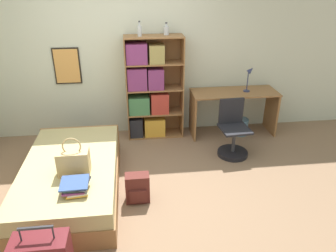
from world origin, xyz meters
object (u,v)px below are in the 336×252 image
object	(u,v)px
bed	(72,176)
desk_lamp	(250,75)
bottle_green	(140,30)
backpack	(138,188)
bookcase	(149,91)
desk	(233,104)
waste_bin	(240,126)
book_stack_on_bed	(76,186)
desk_chair	(233,138)
handbag	(74,161)
bottle_brown	(166,30)

from	to	relation	value
bed	desk_lamp	size ratio (longest dim) A/B	4.85
bottle_green	backpack	distance (m)	2.31
bookcase	bed	bearing A→B (deg)	-126.45
desk	desk_lamp	world-z (taller)	desk_lamp
bed	waste_bin	world-z (taller)	bed
book_stack_on_bed	desk_chair	bearing A→B (deg)	30.83
desk_lamp	book_stack_on_bed	bearing A→B (deg)	-142.56
desk	bottle_green	bearing A→B (deg)	177.43
handbag	bottle_green	size ratio (longest dim) A/B	2.04
desk_lamp	backpack	size ratio (longest dim) A/B	1.15
handbag	waste_bin	distance (m)	2.96
handbag	waste_bin	xyz separation A→B (m)	(2.48, 1.54, -0.44)
bookcase	desk_chair	world-z (taller)	bookcase
bed	desk_lamp	world-z (taller)	desk_lamp
desk_lamp	desk_chair	bearing A→B (deg)	-121.69
bottle_brown	desk_lamp	xyz separation A→B (m)	(1.31, -0.15, -0.69)
bottle_green	desk	world-z (taller)	bottle_green
bottle_brown	waste_bin	distance (m)	2.01
desk_lamp	desk_chair	distance (m)	1.09
book_stack_on_bed	desk_lamp	distance (m)	3.21
handbag	bookcase	distance (m)	1.95
bookcase	bottle_green	distance (m)	0.95
bottle_green	desk_chair	size ratio (longest dim) A/B	0.26
desk_lamp	waste_bin	bearing A→B (deg)	-152.85
waste_bin	desk_lamp	bearing A→B (deg)	27.15
bottle_green	bottle_brown	world-z (taller)	bottle_green
desk_lamp	backpack	xyz separation A→B (m)	(-1.87, -1.63, -0.85)
desk_lamp	desk	bearing A→B (deg)	177.18
backpack	bottle_brown	bearing A→B (deg)	72.80
bookcase	desk_lamp	distance (m)	1.63
desk	desk_lamp	xyz separation A→B (m)	(0.22, -0.01, 0.49)
bottle_green	waste_bin	bearing A→B (deg)	-4.26
bookcase	desk	world-z (taller)	bookcase
bed	waste_bin	bearing A→B (deg)	26.63
desk_chair	bottle_green	bearing A→B (deg)	150.06
desk	desk_lamp	distance (m)	0.54
desk_chair	waste_bin	xyz separation A→B (m)	(0.33, 0.63, -0.13)
bed	backpack	distance (m)	0.86
book_stack_on_bed	desk_lamp	bearing A→B (deg)	37.44
bed	bottle_brown	size ratio (longest dim) A/B	11.17
desk	waste_bin	xyz separation A→B (m)	(0.13, -0.05, -0.40)
bed	bottle_green	distance (m)	2.28
bed	bookcase	xyz separation A→B (m)	(1.06, 1.44, 0.58)
desk	desk_chair	size ratio (longest dim) A/B	1.67
bed	bookcase	size ratio (longest dim) A/B	1.24
bottle_green	waste_bin	world-z (taller)	bottle_green
bookcase	backpack	distance (m)	1.86
bed	book_stack_on_bed	world-z (taller)	book_stack_on_bed
bed	book_stack_on_bed	distance (m)	0.66
bed	bottle_brown	distance (m)	2.51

